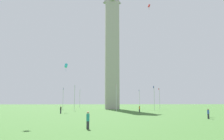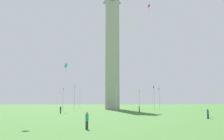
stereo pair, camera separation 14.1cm
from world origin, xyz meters
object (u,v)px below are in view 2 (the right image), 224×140
Objects in this scene: person_blue_shirt at (208,114)px; flagpole_e at (63,97)px; person_black_shirt at (61,110)px; person_orange_shirt at (139,109)px; flagpole_se at (74,97)px; flagpole_nw at (139,98)px; obelisk_monument at (112,47)px; flagpole_sw at (154,97)px; flagpole_n at (109,98)px; person_teal_shirt at (87,120)px; kite_cyan_box at (66,66)px; flagpole_ne at (80,98)px; kite_red_box at (149,6)px; flagpole_w at (160,97)px; flagpole_s at (116,96)px.

flagpole_e is at bearing 28.56° from person_blue_shirt.
person_orange_shirt is at bearing -56.09° from person_black_shirt.
flagpole_nw is (24.51, -24.51, 0.00)m from flagpole_se.
obelisk_monument reaches higher than flagpole_nw.
flagpole_sw is 4.44× the size of person_black_shirt.
person_teal_shirt is (-76.78, 6.71, -3.33)m from flagpole_n.
person_teal_shirt reaches higher than person_blue_shirt.
person_orange_shirt is (-11.10, 6.79, -3.41)m from flagpole_sw.
flagpole_e is 19.41m from kite_cyan_box.
obelisk_monument is 5.86× the size of flagpole_n.
kite_red_box is at bearing -141.81° from flagpole_ne.
person_orange_shirt is at bearing 153.07° from flagpole_w.
person_black_shirt reaches higher than person_orange_shirt.
flagpole_se and flagpole_w have the same top height.
obelisk_monument is at bearing 90.21° from flagpole_w.
flagpole_e is 4.70× the size of person_blue_shirt.
flagpole_e reaches higher than person_teal_shirt.
flagpole_e is at bearing 90.00° from flagpole_w.
person_orange_shirt is 1.01× the size of person_blue_shirt.
flagpole_se is 47.64m from person_teal_shirt.
person_blue_shirt is 0.71× the size of kite_cyan_box.
flagpole_se is 1.00× the size of flagpole_w.
person_teal_shirt is at bearing 158.50° from kite_red_box.
flagpole_n is 32.03m from flagpole_sw.
flagpole_nw is 74.25m from person_teal_shirt.
obelisk_monument is 26.09× the size of kite_red_box.
flagpole_nw is (-0.00, -24.51, 0.00)m from flagpole_ne.
obelisk_monument is 24.26m from kite_cyan_box.
flagpole_se is 34.67m from flagpole_nw.
flagpole_ne is 24.51m from flagpole_nw.
flagpole_s is 4.70× the size of person_blue_shirt.
obelisk_monument reaches higher than flagpole_s.
kite_cyan_box is (-34.42, 14.42, 8.73)m from flagpole_n.
obelisk_monument is 5.86× the size of flagpole_se.
person_orange_shirt is 0.71× the size of kite_cyan_box.
kite_cyan_box is (-0.72, 24.68, -19.01)m from kite_red_box.
kite_red_box reaches higher than flagpole_w.
kite_red_box is (30.67, 1.92, 31.15)m from person_blue_shirt.
person_black_shirt is (-11.05, 13.95, -3.36)m from flagpole_s.
flagpole_se is at bearing 31.54° from person_blue_shirt.
person_teal_shirt is at bearing -147.49° from person_black_shirt.
flagpole_w is 4.67× the size of person_orange_shirt.
flagpole_ne is at bearing 67.50° from flagpole_w.
flagpole_nw is 48.47m from person_black_shirt.
flagpole_ne is 1.00× the size of flagpole_nw.
flagpole_ne is 1.00× the size of flagpole_e.
kite_red_box reaches higher than person_teal_shirt.
obelisk_monument is at bearing 45.15° from flagpole_sw.
flagpole_ne is at bearing 44.85° from obelisk_monument.
flagpole_ne is 40.81m from person_black_shirt.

